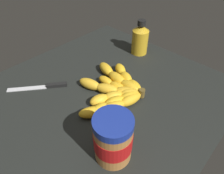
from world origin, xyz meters
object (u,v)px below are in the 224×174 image
peanut_butter_jar (113,139)px  butter_knife (43,86)px  honey_bottle (140,39)px  banana_bunch (116,90)px

peanut_butter_jar → butter_knife: (35.09, -1.76, -6.07)cm
peanut_butter_jar → honey_bottle: bearing=-59.8°
peanut_butter_jar → butter_knife: peanut_butter_jar is taller
banana_bunch → butter_knife: 25.49cm
peanut_butter_jar → butter_knife: size_ratio=0.79×
banana_bunch → honey_bottle: 28.91cm
banana_bunch → honey_bottle: honey_bottle is taller
peanut_butter_jar → honey_bottle: 49.94cm
peanut_butter_jar → honey_bottle: honey_bottle is taller
banana_bunch → honey_bottle: bearing=-68.0°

